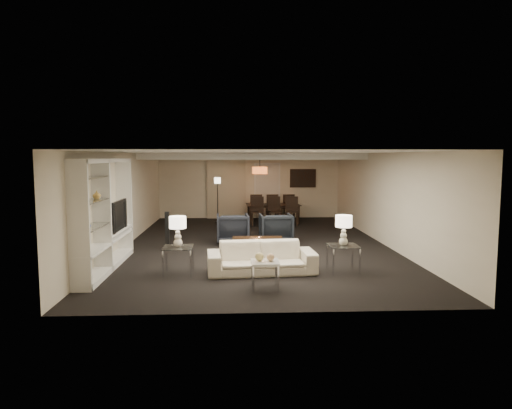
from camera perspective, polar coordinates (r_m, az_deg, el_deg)
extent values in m
plane|color=black|center=(12.52, 0.00, -5.01)|extent=(11.00, 11.00, 0.00)
cube|color=silver|center=(12.29, 0.00, 6.50)|extent=(7.00, 11.00, 0.02)
cube|color=beige|center=(17.83, -0.85, 2.33)|extent=(7.00, 0.02, 2.50)
cube|color=beige|center=(6.90, 2.19, -3.53)|extent=(7.00, 0.02, 2.50)
cube|color=beige|center=(12.67, -16.02, 0.60)|extent=(0.02, 11.00, 2.50)
cube|color=beige|center=(12.99, 15.61, 0.74)|extent=(0.02, 11.00, 2.50)
cube|color=silver|center=(15.79, -0.61, 6.03)|extent=(7.00, 4.00, 0.20)
cube|color=beige|center=(17.74, -3.75, 2.13)|extent=(1.50, 0.12, 2.40)
cube|color=silver|center=(17.85, 1.41, 1.69)|extent=(0.90, 0.05, 2.10)
cube|color=#142D38|center=(17.96, 5.88, 3.28)|extent=(0.95, 0.04, 0.65)
cylinder|color=#D8591E|center=(15.81, 0.48, 4.29)|extent=(0.52, 0.52, 0.24)
imported|color=beige|center=(9.44, 0.68, -6.66)|extent=(2.26, 1.02, 0.64)
imported|color=black|center=(12.65, -2.93, -3.02)|extent=(0.91, 0.94, 0.82)
imported|color=black|center=(12.70, 2.49, -2.98)|extent=(0.92, 0.94, 0.82)
sphere|color=#DAC373|center=(8.31, 0.44, -6.56)|extent=(0.16, 0.16, 0.16)
sphere|color=#E0AC76|center=(8.32, 1.83, -6.61)|extent=(0.14, 0.14, 0.14)
imported|color=black|center=(10.67, -17.33, -1.32)|extent=(1.16, 0.15, 0.67)
imported|color=#24369E|center=(8.95, -20.44, -2.42)|extent=(0.16, 0.16, 0.16)
imported|color=gold|center=(9.56, -19.29, 1.16)|extent=(0.16, 0.16, 0.16)
cube|color=black|center=(12.08, -11.02, -3.20)|extent=(0.11, 0.11, 0.97)
imported|color=black|center=(16.56, 2.16, -1.14)|extent=(1.96, 1.16, 0.67)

